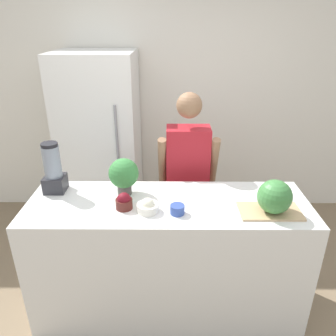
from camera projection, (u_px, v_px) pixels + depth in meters
wall_back at (169, 101)px, 3.65m from camera, size 8.00×0.06×2.60m
counter_island at (168, 257)px, 2.49m from camera, size 1.98×0.65×0.96m
refrigerator at (102, 145)px, 3.43m from camera, size 0.77×0.77×1.86m
person at (187, 181)px, 2.89m from camera, size 0.51×0.26×1.61m
cutting_board at (270, 211)px, 2.17m from camera, size 0.41×0.23×0.01m
watermelon at (275, 197)px, 2.11m from camera, size 0.22×0.22×0.22m
bowl_cherries at (124, 202)px, 2.20m from camera, size 0.11×0.11×0.12m
bowl_cream at (148, 206)px, 2.17m from camera, size 0.15×0.15×0.10m
bowl_small_blue at (177, 209)px, 2.15m from camera, size 0.09×0.09×0.06m
blender at (53, 170)px, 2.38m from camera, size 0.15×0.15×0.38m
potted_plant at (124, 174)px, 2.34m from camera, size 0.22×0.22×0.27m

